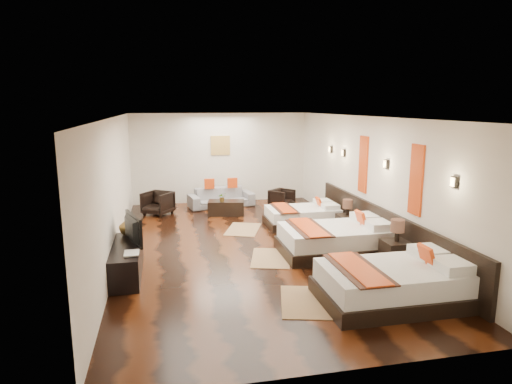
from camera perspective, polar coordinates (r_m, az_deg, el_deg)
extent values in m
cube|color=black|center=(9.76, -0.80, -7.04)|extent=(5.50, 9.50, 0.01)
cube|color=white|center=(9.28, -0.84, 9.62)|extent=(5.50, 9.50, 0.01)
cube|color=silver|center=(14.06, -4.59, 4.39)|extent=(5.50, 0.01, 2.80)
cube|color=silver|center=(9.30, -17.69, 0.41)|extent=(0.01, 9.50, 2.80)
cube|color=silver|center=(10.30, 14.37, 1.60)|extent=(0.01, 9.50, 2.80)
cube|color=black|center=(9.79, 15.95, -4.67)|extent=(0.08, 6.60, 0.90)
cube|color=black|center=(7.47, 17.17, -12.43)|extent=(2.31, 1.43, 0.24)
cube|color=white|center=(7.37, 17.30, -10.38)|extent=(2.20, 1.32, 0.33)
cube|color=#D83F0F|center=(7.54, 21.11, -7.73)|extent=(0.17, 0.35, 0.36)
cube|color=#38190F|center=(7.04, 13.01, -9.64)|extent=(0.61, 1.45, 0.02)
cube|color=#D83F0F|center=(7.03, 13.02, -9.52)|extent=(0.42, 1.45, 0.02)
cube|color=black|center=(9.47, 10.19, -7.04)|extent=(2.30, 1.43, 0.24)
cube|color=white|center=(9.38, 10.25, -5.38)|extent=(2.19, 1.32, 0.33)
cube|color=#D83F0F|center=(9.52, 13.38, -3.42)|extent=(0.17, 0.35, 0.35)
cube|color=#38190F|center=(9.13, 6.77, -4.60)|extent=(0.60, 1.45, 0.02)
cube|color=#D83F0F|center=(9.12, 6.77, -4.50)|extent=(0.42, 1.45, 0.02)
cube|color=black|center=(11.50, 5.97, -3.77)|extent=(1.86, 1.15, 0.19)
cube|color=white|center=(11.45, 5.99, -2.65)|extent=(1.77, 1.06, 0.27)
cube|color=#D83F0F|center=(11.54, 8.11, -1.38)|extent=(0.14, 0.28, 0.29)
cube|color=#38190F|center=(11.28, 3.65, -2.09)|extent=(0.49, 1.17, 0.02)
cube|color=#D83F0F|center=(11.27, 3.65, -2.02)|extent=(0.34, 1.17, 0.02)
cube|color=black|center=(8.85, 17.53, -7.70)|extent=(0.48, 0.48, 0.54)
cylinder|color=black|center=(8.74, 17.67, -5.36)|extent=(0.09, 0.09, 0.21)
cylinder|color=#3F2619|center=(8.69, 17.75, -4.14)|extent=(0.26, 0.26, 0.24)
cube|color=black|center=(10.81, 11.59, -4.14)|extent=(0.43, 0.43, 0.48)
cylinder|color=black|center=(10.73, 11.66, -2.40)|extent=(0.08, 0.08, 0.19)
cylinder|color=#3F2619|center=(10.69, 11.69, -1.50)|extent=(0.23, 0.23, 0.21)
cube|color=#9B774F|center=(7.22, 6.34, -13.84)|extent=(1.02, 1.35, 0.01)
cube|color=#9B774F|center=(9.06, 1.89, -8.47)|extent=(1.04, 1.36, 0.01)
cube|color=#9B774F|center=(11.06, -1.67, -4.82)|extent=(1.12, 1.39, 0.01)
cube|color=black|center=(8.47, -16.26, -8.43)|extent=(0.50, 1.80, 0.55)
imported|color=black|center=(8.42, -16.06, -4.63)|extent=(0.41, 0.93, 0.54)
imported|color=black|center=(7.90, -16.63, -7.64)|extent=(0.26, 0.35, 0.03)
imported|color=brown|center=(9.02, -16.10, -4.13)|extent=(0.44, 0.44, 0.38)
imported|color=gray|center=(13.51, -4.50, -0.69)|extent=(2.06, 1.10, 0.57)
imported|color=black|center=(12.76, -12.52, -1.41)|extent=(1.00, 1.00, 0.66)
imported|color=black|center=(13.30, 3.35, -0.86)|extent=(0.87, 0.87, 0.57)
cube|color=black|center=(12.51, -3.86, -2.03)|extent=(1.08, 0.69, 0.40)
imported|color=#25531B|center=(12.35, -4.37, -0.67)|extent=(0.23, 0.20, 0.25)
cube|color=#D86014|center=(8.61, 19.91, 1.47)|extent=(0.04, 0.40, 1.30)
cube|color=#D86014|center=(10.52, 13.63, 3.48)|extent=(0.04, 0.40, 1.30)
cube|color=black|center=(7.68, 24.15, 1.19)|extent=(0.06, 0.12, 0.18)
cube|color=#FFD18C|center=(7.66, 23.97, 1.18)|extent=(0.02, 0.10, 0.14)
cube|color=black|center=(9.52, 16.40, 3.47)|extent=(0.06, 0.12, 0.18)
cube|color=#FFD18C|center=(9.50, 16.24, 3.47)|extent=(0.02, 0.10, 0.14)
cube|color=black|center=(11.49, 11.21, 4.95)|extent=(0.06, 0.12, 0.18)
cube|color=#FFD18C|center=(11.47, 11.07, 4.95)|extent=(0.02, 0.10, 0.14)
cube|color=black|center=(12.31, 9.57, 5.42)|extent=(0.06, 0.12, 0.18)
cube|color=#FFD18C|center=(12.30, 9.44, 5.42)|extent=(0.02, 0.10, 0.14)
cube|color=#AD873F|center=(14.00, -4.60, 6.00)|extent=(0.60, 0.04, 0.60)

